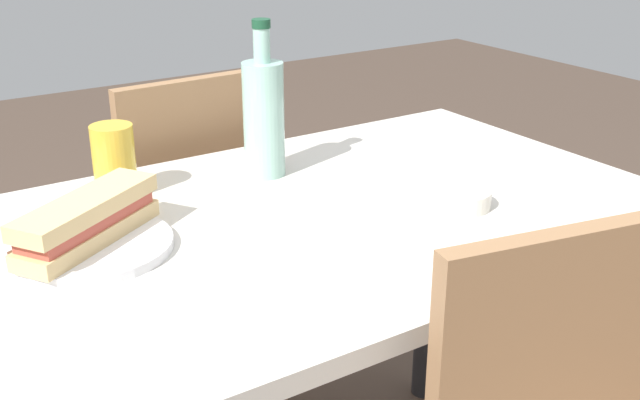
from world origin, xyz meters
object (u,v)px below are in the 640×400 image
(baguette_sandwich_near, at_px, (87,220))
(knife_near, at_px, (54,236))
(dining_table, at_px, (320,278))
(plate_near, at_px, (90,246))
(olive_bowl, at_px, (460,198))
(beer_glass, at_px, (114,161))
(chair_far, at_px, (189,227))
(water_bottle, at_px, (264,115))

(baguette_sandwich_near, bearing_deg, knife_near, 134.40)
(dining_table, distance_m, plate_near, 0.39)
(olive_bowl, bearing_deg, beer_glass, 142.03)
(dining_table, bearing_deg, chair_far, 89.60)
(beer_glass, bearing_deg, chair_far, 50.65)
(water_bottle, bearing_deg, knife_near, -166.01)
(baguette_sandwich_near, xyz_separation_m, water_bottle, (0.37, 0.14, 0.06))
(dining_table, height_order, baguette_sandwich_near, baguette_sandwich_near)
(plate_near, xyz_separation_m, knife_near, (-0.04, 0.04, 0.01))
(dining_table, bearing_deg, olive_bowl, -27.99)
(dining_table, distance_m, baguette_sandwich_near, 0.40)
(water_bottle, relative_size, olive_bowl, 2.78)
(olive_bowl, bearing_deg, baguette_sandwich_near, 163.37)
(baguette_sandwich_near, distance_m, olive_bowl, 0.59)
(dining_table, height_order, plate_near, plate_near)
(olive_bowl, bearing_deg, knife_near, 160.93)
(chair_far, distance_m, beer_glass, 0.51)
(plate_near, height_order, olive_bowl, olive_bowl)
(plate_near, height_order, baguette_sandwich_near, baguette_sandwich_near)
(baguette_sandwich_near, xyz_separation_m, beer_glass, (0.11, 0.19, 0.01))
(knife_near, relative_size, beer_glass, 1.34)
(water_bottle, bearing_deg, chair_far, 91.23)
(knife_near, xyz_separation_m, water_bottle, (0.41, 0.10, 0.09))
(chair_far, bearing_deg, knife_near, -131.19)
(chair_far, height_order, baguette_sandwich_near, chair_far)
(dining_table, height_order, olive_bowl, olive_bowl)
(plate_near, distance_m, baguette_sandwich_near, 0.04)
(chair_far, bearing_deg, dining_table, -90.40)
(plate_near, bearing_deg, dining_table, -9.43)
(olive_bowl, bearing_deg, dining_table, 152.01)
(beer_glass, bearing_deg, dining_table, -44.49)
(knife_near, bearing_deg, plate_near, -45.60)
(water_bottle, bearing_deg, plate_near, -159.00)
(baguette_sandwich_near, relative_size, knife_near, 1.48)
(chair_far, distance_m, olive_bowl, 0.75)
(dining_table, xyz_separation_m, olive_bowl, (0.21, -0.11, 0.14))
(chair_far, bearing_deg, beer_glass, -129.35)
(plate_near, bearing_deg, water_bottle, 21.00)
(baguette_sandwich_near, bearing_deg, plate_near, 0.00)
(beer_glass, bearing_deg, plate_near, -119.70)
(dining_table, height_order, knife_near, knife_near)
(plate_near, relative_size, water_bottle, 0.85)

